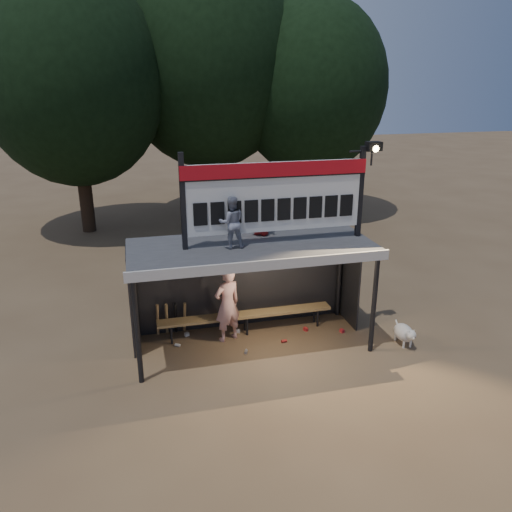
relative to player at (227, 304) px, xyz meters
The scene contains 13 objects.
ground 1.03m from the player, 36.00° to the right, with size 80.00×80.00×0.00m, color brown.
player is the anchor object (origin of this frame).
child_a 2.04m from the player, 86.44° to the right, with size 0.51×0.40×1.05m, color gray.
child_b 2.13m from the player, 15.83° to the left, with size 0.48×0.31×0.99m, color maroon.
dugout_shelter 1.10m from the player, 11.32° to the right, with size 5.10×2.08×2.32m.
scoreboard_assembly 2.69m from the player, 18.70° to the right, with size 4.10×0.27×1.99m.
bench 0.66m from the player, 24.75° to the left, with size 4.00×0.35×0.48m.
tree_left 11.30m from the player, 110.10° to the left, with size 6.46×6.46×9.27m.
tree_mid 12.45m from the player, 82.53° to the left, with size 7.22×7.22×10.36m.
tree_right 12.33m from the player, 61.74° to the left, with size 6.08×6.08×8.72m.
dog 3.92m from the player, 17.54° to the right, with size 0.36×0.81×0.49m.
bats 1.36m from the player, 158.03° to the left, with size 0.68×0.35×0.84m.
litter 1.02m from the player, 11.87° to the right, with size 3.85×1.18×0.08m.
Camera 1 is at (-2.27, -9.43, 5.49)m, focal length 35.00 mm.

